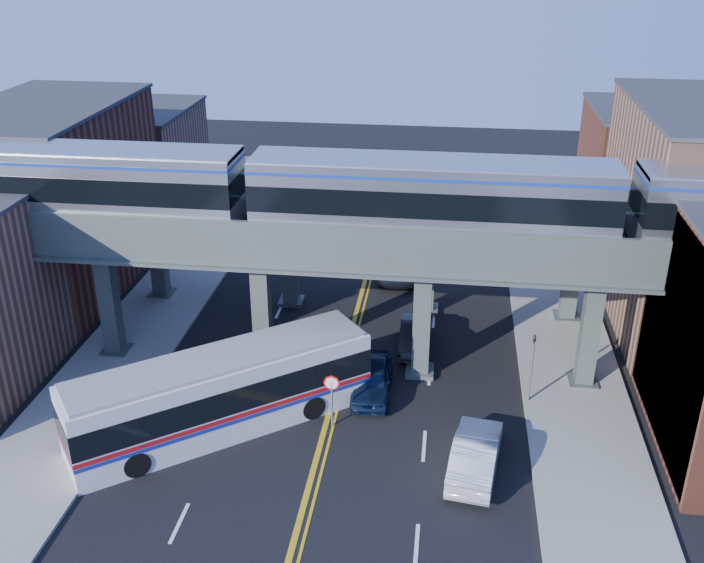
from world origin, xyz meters
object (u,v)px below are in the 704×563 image
at_px(transit_train, 432,196).
at_px(car_lane_c, 397,264).
at_px(stop_sign, 332,392).
at_px(car_lane_b, 414,335).
at_px(traffic_signal, 532,361).
at_px(car_lane_a, 372,379).
at_px(car_lane_d, 399,243).
at_px(car_parked_curb, 475,453).
at_px(transit_bus, 222,393).

relative_size(transit_train, car_lane_c, 9.36).
relative_size(transit_train, stop_sign, 19.40).
bearing_deg(car_lane_b, traffic_signal, -40.35).
height_order(car_lane_b, car_lane_c, car_lane_c).
height_order(transit_train, car_lane_a, transit_train).
bearing_deg(car_lane_d, car_lane_b, -74.96).
bearing_deg(car_parked_curb, car_lane_c, -68.25).
height_order(car_lane_b, car_parked_curb, car_parked_curb).
relative_size(transit_bus, car_lane_d, 2.05).
relative_size(stop_sign, car_lane_c, 0.48).
height_order(transit_bus, car_lane_b, transit_bus).
bearing_deg(stop_sign, car_lane_d, 85.72).
bearing_deg(transit_bus, traffic_signal, -22.36).
height_order(car_lane_a, car_parked_curb, car_parked_curb).
xyz_separation_m(car_lane_b, car_lane_d, (-1.76, 12.39, 0.17)).
bearing_deg(car_lane_b, stop_sign, -113.91).
distance_m(transit_train, car_lane_b, 9.12).
height_order(stop_sign, car_lane_b, stop_sign).
bearing_deg(transit_train, stop_sign, -128.03).
relative_size(traffic_signal, car_lane_c, 0.75).
height_order(car_lane_a, car_lane_b, car_lane_a).
height_order(stop_sign, car_lane_d, stop_sign).
distance_m(car_lane_c, car_lane_d, 3.15).
relative_size(transit_bus, car_parked_curb, 2.45).
height_order(car_lane_a, car_lane_c, car_lane_a).
xyz_separation_m(transit_train, car_lane_a, (-2.41, -2.12, -8.64)).
bearing_deg(transit_train, car_lane_c, 101.01).
height_order(traffic_signal, transit_bus, traffic_signal).
bearing_deg(traffic_signal, car_lane_b, 140.48).
bearing_deg(car_lane_d, car_lane_a, -83.05).
xyz_separation_m(traffic_signal, car_lane_c, (-7.30, 13.89, -1.54)).
bearing_deg(stop_sign, transit_bus, -170.93).
relative_size(stop_sign, traffic_signal, 0.64).
bearing_deg(car_lane_d, traffic_signal, -59.58).
relative_size(transit_train, transit_bus, 4.05).
bearing_deg(car_parked_curb, transit_bus, -0.31).
xyz_separation_m(car_lane_c, car_lane_d, (-0.10, 3.15, 0.14)).
relative_size(car_lane_c, car_lane_d, 0.89).
distance_m(transit_bus, car_lane_c, 18.81).
distance_m(traffic_signal, car_lane_b, 7.48).
height_order(car_lane_d, car_parked_curb, car_lane_d).
xyz_separation_m(transit_train, transit_bus, (-8.71, -5.77, -7.62)).
relative_size(car_lane_a, car_parked_curb, 0.89).
xyz_separation_m(transit_train, car_lane_d, (-2.41, 15.04, -8.53)).
relative_size(traffic_signal, car_lane_a, 0.89).
bearing_deg(car_lane_a, stop_sign, -119.03).
bearing_deg(car_lane_d, transit_bus, -99.90).
xyz_separation_m(car_lane_a, car_lane_b, (1.76, 4.78, -0.06)).
relative_size(car_lane_b, car_lane_c, 0.80).
distance_m(stop_sign, car_lane_c, 17.00).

